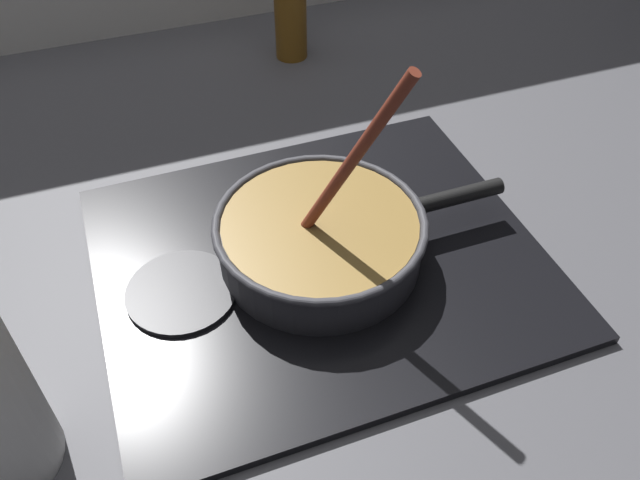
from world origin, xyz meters
name	(u,v)px	position (x,y,z in m)	size (l,w,h in m)	color
ground	(242,336)	(0.00, 0.00, -0.02)	(2.40, 1.60, 0.04)	#4C4C51
hob_plate	(320,260)	(0.12, 0.06, 0.01)	(0.56, 0.48, 0.01)	black
burner_ring	(320,254)	(0.12, 0.06, 0.02)	(0.17, 0.17, 0.01)	#592D0C
spare_burner	(182,292)	(-0.06, 0.06, 0.01)	(0.14, 0.14, 0.01)	#262628
cooking_pan	(321,237)	(0.13, 0.06, 0.05)	(0.39, 0.27, 0.30)	#38383D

